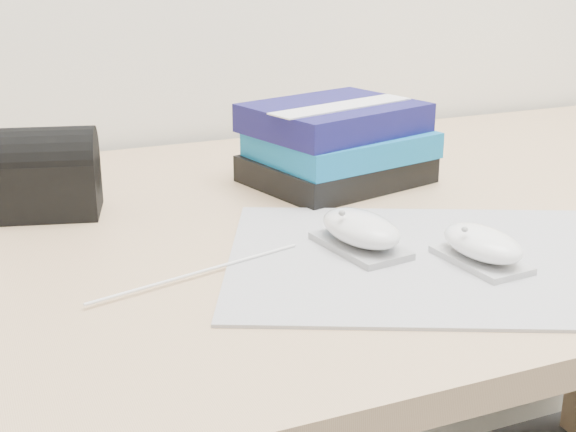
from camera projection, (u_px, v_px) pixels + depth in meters
name	position (u px, v px, depth m)	size (l,w,h in m)	color
desk	(316.00, 358.00, 1.10)	(1.60, 0.80, 0.73)	tan
mousepad	(428.00, 259.00, 0.81)	(0.40, 0.31, 0.00)	gray
mouse_rear	(360.00, 231.00, 0.83)	(0.07, 0.12, 0.05)	#959598
mouse_front	(482.00, 246.00, 0.79)	(0.06, 0.10, 0.04)	#ADADB0
usb_cable	(199.00, 272.00, 0.77)	(0.00, 0.00, 0.24)	white
book_stack	(337.00, 144.00, 1.06)	(0.25, 0.22, 0.11)	black
pouch	(47.00, 173.00, 0.94)	(0.13, 0.11, 0.10)	black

